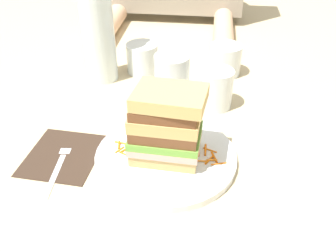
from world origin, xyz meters
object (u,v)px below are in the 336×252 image
knife (255,165)px  empty_tumbler_1 (142,58)px  main_plate (166,156)px  water_bottle (97,21)px  napkin_dark (63,155)px  fork (60,161)px  sandwich (166,124)px  juice_glass (216,90)px  empty_tumbler_0 (172,75)px  empty_tumbler_2 (225,60)px

knife → empty_tumbler_1: bearing=128.1°
knife → main_plate: bearing=-179.2°
water_bottle → napkin_dark: bearing=-88.9°
napkin_dark → empty_tumbler_1: empty_tumbler_1 is taller
fork → empty_tumbler_1: (0.09, 0.37, 0.03)m
fork → water_bottle: 0.36m
knife → water_bottle: bearing=140.9°
main_plate → empty_tumbler_1: (-0.10, 0.34, 0.03)m
empty_tumbler_1 → main_plate: bearing=-73.0°
sandwich → water_bottle: water_bottle is taller
napkin_dark → fork: fork is taller
juice_glass → empty_tumbler_1: juice_glass is taller
empty_tumbler_0 → empty_tumbler_2: empty_tumbler_0 is taller
sandwich → water_bottle: 0.36m
napkin_dark → empty_tumbler_1: size_ratio=1.78×
sandwich → water_bottle: size_ratio=0.41×
fork → empty_tumbler_0: empty_tumbler_0 is taller
water_bottle → empty_tumbler_2: (0.30, 0.06, -0.11)m
juice_glass → empty_tumbler_2: 0.16m
knife → empty_tumbler_2: size_ratio=2.51×
fork → empty_tumbler_0: bearing=57.3°
main_plate → empty_tumbler_1: empty_tumbler_1 is taller
knife → fork: bearing=-173.9°
main_plate → water_bottle: bearing=124.0°
main_plate → empty_tumbler_1: size_ratio=3.20×
fork → knife: (0.35, 0.04, -0.00)m
empty_tumbler_0 → sandwich: bearing=-85.8°
napkin_dark → empty_tumbler_2: empty_tumbler_2 is taller
water_bottle → empty_tumbler_2: water_bottle is taller
sandwich → napkin_dark: (-0.19, -0.01, -0.08)m
sandwich → knife: 0.18m
juice_glass → empty_tumbler_0: size_ratio=0.90×
empty_tumbler_2 → empty_tumbler_0: bearing=-135.8°
juice_glass → empty_tumbler_1: 0.24m
empty_tumbler_0 → fork: bearing=-122.7°
main_plate → knife: 0.16m
sandwich → knife: size_ratio=0.67×
water_bottle → empty_tumbler_1: (0.09, 0.05, -0.11)m
main_plate → empty_tumbler_0: bearing=94.0°
empty_tumbler_0 → main_plate: bearing=-86.0°
fork → knife: size_ratio=0.83×
napkin_dark → empty_tumbler_2: size_ratio=1.79×
sandwich → empty_tumbler_2: bearing=73.4°
knife → empty_tumbler_2: empty_tumbler_2 is taller
knife → empty_tumbler_1: 0.43m
knife → sandwich: bearing=-179.2°
napkin_dark → empty_tumbler_1: bearing=76.2°
water_bottle → empty_tumbler_0: bearing=-17.7°
sandwich → empty_tumbler_2: size_ratio=1.68×
juice_glass → water_bottle: water_bottle is taller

